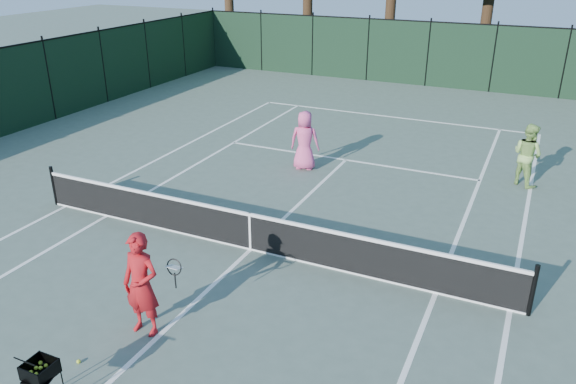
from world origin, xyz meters
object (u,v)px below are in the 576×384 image
at_px(loose_ball_midcourt, 79,361).
at_px(ball_hopper, 40,370).
at_px(player_green, 527,155).
at_px(coach, 141,285).
at_px(player_pink, 305,140).

bearing_deg(loose_ball_midcourt, ball_hopper, -74.51).
bearing_deg(player_green, coach, 97.01).
relative_size(player_green, loose_ball_midcourt, 26.30).
xyz_separation_m(coach, player_green, (5.53, 9.96, -0.06)).
relative_size(coach, ball_hopper, 2.44).
relative_size(coach, loose_ball_midcourt, 28.05).
relative_size(player_pink, ball_hopper, 2.31).
bearing_deg(player_green, loose_ball_midcourt, 97.65).
xyz_separation_m(player_green, ball_hopper, (-5.76, -12.00, -0.24)).
xyz_separation_m(ball_hopper, loose_ball_midcourt, (-0.25, 0.89, -0.62)).
height_order(player_green, loose_ball_midcourt, player_green).
height_order(player_green, ball_hopper, player_green).
distance_m(ball_hopper, loose_ball_midcourt, 1.11).
relative_size(ball_hopper, loose_ball_midcourt, 11.47).
xyz_separation_m(player_pink, ball_hopper, (0.39, -10.52, -0.25)).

